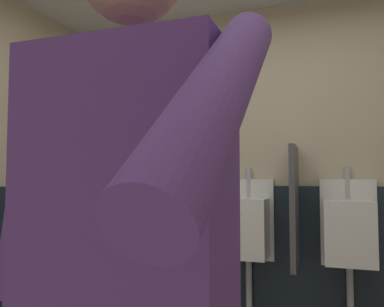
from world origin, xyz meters
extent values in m
cube|color=beige|center=(0.00, 1.72, 1.29)|extent=(4.16, 0.12, 2.58)
cube|color=#19232D|center=(0.00, 1.65, 0.55)|extent=(3.56, 0.03, 1.09)
cube|color=white|center=(-0.08, 1.63, 0.83)|extent=(0.40, 0.05, 0.65)
cube|color=white|center=(-0.08, 1.46, 0.78)|extent=(0.34, 0.30, 0.45)
cylinder|color=#B7BABF|center=(-0.08, 1.62, 1.12)|extent=(0.04, 0.04, 0.24)
cylinder|color=#B7BABF|center=(-0.08, 1.59, 0.28)|extent=(0.05, 0.05, 0.55)
cube|color=white|center=(0.67, 1.63, 0.83)|extent=(0.40, 0.05, 0.65)
cube|color=white|center=(0.67, 1.46, 0.78)|extent=(0.34, 0.30, 0.45)
cylinder|color=#B7BABF|center=(0.67, 1.62, 1.12)|extent=(0.04, 0.04, 0.24)
cylinder|color=#B7BABF|center=(0.67, 1.59, 0.28)|extent=(0.05, 0.05, 0.55)
cube|color=#4C4C51|center=(0.29, 1.43, 0.95)|extent=(0.04, 0.40, 0.90)
cube|color=#60388C|center=(0.13, -0.82, 1.16)|extent=(0.42, 0.24, 0.56)
cylinder|color=#60388C|center=(-0.12, -0.82, 1.16)|extent=(0.17, 0.09, 0.56)
cylinder|color=#60388C|center=(0.39, -1.05, 1.28)|extent=(0.09, 0.50, 0.39)
camera|label=1|loc=(0.53, -1.56, 1.16)|focal=36.78mm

